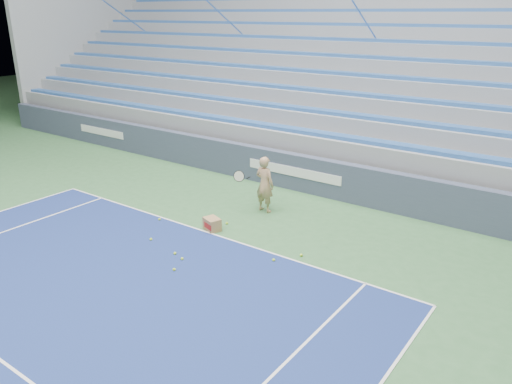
% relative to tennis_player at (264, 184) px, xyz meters
% --- Properties ---
extents(sponsor_barrier, '(30.00, 0.32, 1.10)m').
position_rel_tennis_player_xyz_m(sponsor_barrier, '(-0.25, 2.02, -0.22)').
color(sponsor_barrier, '#394257').
rests_on(sponsor_barrier, ground).
extents(bleachers, '(31.00, 9.15, 7.30)m').
position_rel_tennis_player_xyz_m(bleachers, '(-0.26, 7.74, 1.59)').
color(bleachers, gray).
rests_on(bleachers, ground).
extents(tennis_player, '(0.90, 0.82, 1.53)m').
position_rel_tennis_player_xyz_m(tennis_player, '(0.00, 0.00, 0.00)').
color(tennis_player, tan).
rests_on(tennis_player, ground).
extents(ball_box, '(0.50, 0.45, 0.32)m').
position_rel_tennis_player_xyz_m(ball_box, '(-0.32, -1.78, -0.61)').
color(ball_box, '#99744A').
rests_on(ball_box, ground).
extents(tennis_ball_0, '(0.07, 0.07, 0.07)m').
position_rel_tennis_player_xyz_m(tennis_ball_0, '(-0.11, -3.29, -0.74)').
color(tennis_ball_0, '#B3DF2D').
rests_on(tennis_ball_0, ground).
extents(tennis_ball_1, '(0.07, 0.07, 0.07)m').
position_rel_tennis_player_xyz_m(tennis_ball_1, '(-1.09, -3.10, -0.74)').
color(tennis_ball_1, '#B3DF2D').
rests_on(tennis_ball_1, ground).
extents(tennis_ball_2, '(0.07, 0.07, 0.07)m').
position_rel_tennis_player_xyz_m(tennis_ball_2, '(1.84, -2.26, -0.74)').
color(tennis_ball_2, '#B3DF2D').
rests_on(tennis_ball_2, ground).
extents(tennis_ball_3, '(0.07, 0.07, 0.07)m').
position_rel_tennis_player_xyz_m(tennis_ball_3, '(2.21, -1.71, -0.74)').
color(tennis_ball_3, '#B3DF2D').
rests_on(tennis_ball_3, ground).
extents(tennis_ball_4, '(0.07, 0.07, 0.07)m').
position_rel_tennis_player_xyz_m(tennis_ball_4, '(-1.82, -2.13, -0.74)').
color(tennis_ball_4, '#B3DF2D').
rests_on(tennis_ball_4, ground).
extents(tennis_ball_5, '(0.07, 0.07, 0.07)m').
position_rel_tennis_player_xyz_m(tennis_ball_5, '(-0.25, -1.30, -0.74)').
color(tennis_ball_5, '#B3DF2D').
rests_on(tennis_ball_5, ground).
extents(tennis_ball_6, '(0.07, 0.07, 0.07)m').
position_rel_tennis_player_xyz_m(tennis_ball_6, '(0.40, -3.83, -0.74)').
color(tennis_ball_6, '#B3DF2D').
rests_on(tennis_ball_6, ground).
extents(tennis_ball_7, '(0.07, 0.07, 0.07)m').
position_rel_tennis_player_xyz_m(tennis_ball_7, '(0.20, -3.39, -0.74)').
color(tennis_ball_7, '#B3DF2D').
rests_on(tennis_ball_7, ground).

